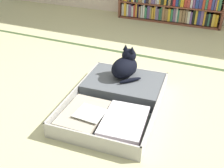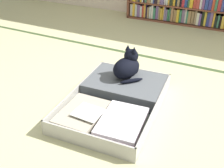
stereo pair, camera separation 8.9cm
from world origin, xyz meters
name	(u,v)px [view 1 (the left image)]	position (x,y,z in m)	size (l,w,h in m)	color
ground_plane	(123,105)	(0.00, 0.00, 0.00)	(10.00, 10.00, 0.00)	#C3BF8C
tatami_border	(156,58)	(0.00, 0.93, 0.00)	(4.80, 0.05, 0.00)	#394D2A
open_suitcase	(117,98)	(-0.06, 0.00, 0.05)	(0.71, 0.98, 0.12)	#B8B4AD
black_cat	(126,66)	(-0.08, 0.25, 0.21)	(0.28, 0.30, 0.26)	black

